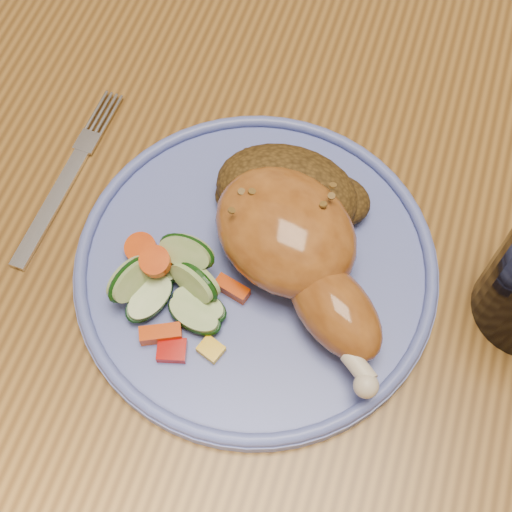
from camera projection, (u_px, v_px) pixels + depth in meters
name	position (u px, v px, depth m)	size (l,w,h in m)	color
ground	(303.00, 428.00, 1.27)	(4.00, 4.00, 0.00)	brown
dining_table	(345.00, 267.00, 0.67)	(0.90, 1.40, 0.75)	brown
plate	(256.00, 268.00, 0.57)	(0.29, 0.29, 0.01)	#5361B1
plate_rim	(256.00, 262.00, 0.56)	(0.29, 0.29, 0.01)	#5361B1
chicken_leg	(297.00, 249.00, 0.54)	(0.18, 0.18, 0.06)	#A05A21
rice_pilaf	(290.00, 193.00, 0.57)	(0.13, 0.08, 0.05)	#4A3212
vegetable_pile	(172.00, 287.00, 0.54)	(0.11, 0.10, 0.05)	#A50A05
fork	(65.00, 182.00, 0.61)	(0.02, 0.16, 0.00)	silver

